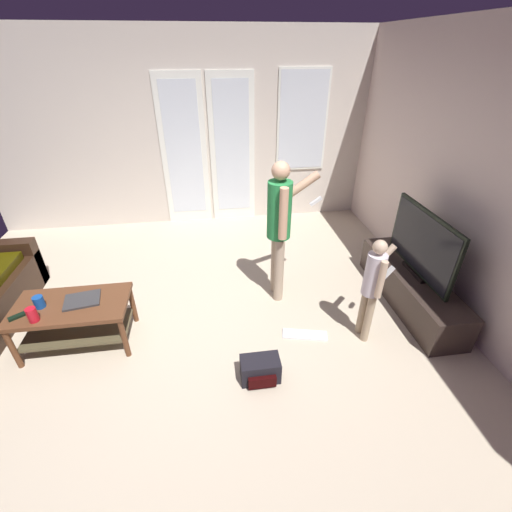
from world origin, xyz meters
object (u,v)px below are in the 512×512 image
object	(u,v)px
cup_near_edge	(32,315)
tv_remote_black	(19,316)
tv_stand	(410,288)
backpack	(260,370)
person_adult	(280,221)
laptop_closed	(82,300)
loose_keyboard	(305,335)
coffee_table	(74,315)
person_child	(373,282)
cup_by_laptop	(39,302)
flat_screen_tv	(422,244)

from	to	relation	value
cup_near_edge	tv_remote_black	world-z (taller)	cup_near_edge
tv_stand	backpack	bearing A→B (deg)	-155.94
person_adult	tv_remote_black	xyz separation A→B (m)	(-2.39, -0.59, -0.45)
tv_stand	cup_near_edge	bearing A→B (deg)	-175.09
tv_stand	laptop_closed	world-z (taller)	laptop_closed
loose_keyboard	person_adult	bearing A→B (deg)	101.10
loose_keyboard	tv_remote_black	size ratio (longest dim) A/B	2.70
coffee_table	cup_near_edge	distance (m)	0.35
tv_stand	laptop_closed	bearing A→B (deg)	-178.35
tv_stand	tv_remote_black	size ratio (longest dim) A/B	9.39
coffee_table	laptop_closed	distance (m)	0.17
person_child	cup_by_laptop	distance (m)	2.98
flat_screen_tv	person_adult	size ratio (longest dim) A/B	0.70
backpack	laptop_closed	xyz separation A→B (m)	(-1.54, 0.70, 0.37)
flat_screen_tv	backpack	size ratio (longest dim) A/B	3.25
tv_remote_black	cup_near_edge	bearing A→B (deg)	-61.39
flat_screen_tv	cup_near_edge	world-z (taller)	flat_screen_tv
cup_by_laptop	cup_near_edge	bearing A→B (deg)	-84.45
cup_by_laptop	tv_remote_black	world-z (taller)	cup_by_laptop
coffee_table	tv_remote_black	size ratio (longest dim) A/B	5.89
backpack	loose_keyboard	size ratio (longest dim) A/B	0.73
laptop_closed	tv_remote_black	distance (m)	0.50
backpack	cup_near_edge	world-z (taller)	cup_near_edge
loose_keyboard	tv_stand	bearing A→B (deg)	15.49
cup_near_edge	cup_by_laptop	size ratio (longest dim) A/B	1.17
person_child	tv_stand	bearing A→B (deg)	31.04
person_child	cup_near_edge	xyz separation A→B (m)	(-2.94, 0.11, -0.11)
person_child	backpack	world-z (taller)	person_child
laptop_closed	loose_keyboard	bearing A→B (deg)	-16.76
tv_stand	loose_keyboard	size ratio (longest dim) A/B	3.48
person_adult	cup_by_laptop	size ratio (longest dim) A/B	13.90
flat_screen_tv	tv_remote_black	size ratio (longest dim) A/B	6.37
flat_screen_tv	person_adult	world-z (taller)	person_adult
backpack	cup_by_laptop	xyz separation A→B (m)	(-1.88, 0.67, 0.42)
cup_by_laptop	person_child	bearing A→B (deg)	-5.67
person_adult	loose_keyboard	distance (m)	1.16
coffee_table	flat_screen_tv	size ratio (longest dim) A/B	0.92
backpack	cup_by_laptop	distance (m)	2.04
cup_near_edge	tv_remote_black	xyz separation A→B (m)	(-0.15, 0.07, -0.05)
person_adult	cup_near_edge	world-z (taller)	person_adult
backpack	person_adult	bearing A→B (deg)	71.79
laptop_closed	cup_by_laptop	bearing A→B (deg)	176.06
person_adult	cup_by_laptop	world-z (taller)	person_adult
flat_screen_tv	laptop_closed	bearing A→B (deg)	-178.29
tv_stand	person_adult	distance (m)	1.63
tv_stand	backpack	size ratio (longest dim) A/B	4.78
cup_by_laptop	tv_remote_black	bearing A→B (deg)	-140.07
cup_near_edge	backpack	bearing A→B (deg)	-14.55
coffee_table	laptop_closed	world-z (taller)	laptop_closed
flat_screen_tv	cup_by_laptop	distance (m)	3.67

